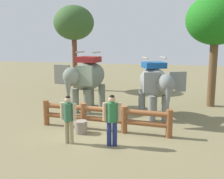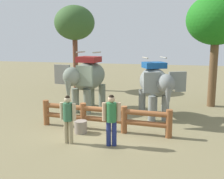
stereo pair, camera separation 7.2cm
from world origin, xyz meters
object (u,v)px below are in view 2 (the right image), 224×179
log_fence (103,116)px  elephant_center (155,84)px  tourist_woman_in_black (111,117)px  tourist_man_in_blue (68,116)px  tree_far_left (216,21)px  elephant_near_left (87,78)px  feed_bucket (81,127)px  tree_back_center (75,24)px

log_fence → elephant_center: 3.13m
tourist_woman_in_black → tourist_man_in_blue: tourist_woman_in_black is taller
tree_far_left → log_fence: bearing=-130.3°
elephant_near_left → tourist_man_in_blue: 4.54m
feed_bucket → tree_far_left: bearing=47.7°
tourist_man_in_blue → log_fence: bearing=63.3°
tree_far_left → tourist_man_in_blue: bearing=-127.5°
tourist_man_in_blue → elephant_center: bearing=57.3°
tourist_man_in_blue → feed_bucket: size_ratio=3.48×
elephant_near_left → tree_back_center: bearing=116.8°
tourist_man_in_blue → tree_back_center: tree_back_center is taller
elephant_center → tourist_man_in_blue: (-2.56, -3.99, -0.58)m
elephant_near_left → tree_far_left: tree_far_left is taller
log_fence → tourist_man_in_blue: size_ratio=3.15×
elephant_near_left → feed_bucket: size_ratio=7.25×
elephant_center → tourist_woman_in_black: bearing=-105.5°
log_fence → tree_back_center: size_ratio=0.90×
elephant_near_left → feed_bucket: 3.70m
elephant_center → feed_bucket: elephant_center is taller
feed_bucket → tourist_woman_in_black: bearing=-33.3°
log_fence → tree_far_left: tree_far_left is taller
elephant_center → tourist_man_in_blue: bearing=-122.7°
tree_far_left → feed_bucket: 8.92m
feed_bucket → tourist_man_in_blue: bearing=-91.6°
tree_back_center → elephant_center: bearing=-43.7°
tourist_woman_in_black → feed_bucket: tourist_woman_in_black is taller
tree_far_left → tree_back_center: size_ratio=1.00×
elephant_center → tree_far_left: 4.97m
elephant_near_left → tourist_woman_in_black: size_ratio=2.00×
tree_back_center → tourist_man_in_blue: bearing=-69.9°
elephant_center → tree_far_left: size_ratio=0.56×
tree_far_left → tree_back_center: (-8.94, 2.99, 0.14)m
elephant_center → feed_bucket: bearing=-131.2°
elephant_near_left → elephant_center: 3.44m
tree_far_left → tree_back_center: 9.43m
tourist_woman_in_black → tree_far_left: tree_far_left is taller
log_fence → tourist_man_in_blue: 1.80m
tree_back_center → feed_bucket: 10.49m
log_fence → feed_bucket: log_fence is taller
elephant_near_left → tourist_woman_in_black: elephant_near_left is taller
tourist_woman_in_black → feed_bucket: (-1.46, 0.96, -0.78)m
log_fence → elephant_center: (1.76, 2.41, 0.95)m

